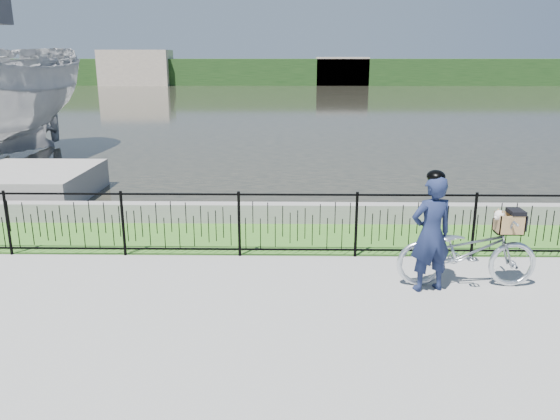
{
  "coord_description": "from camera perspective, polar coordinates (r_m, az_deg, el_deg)",
  "views": [
    {
      "loc": [
        -0.15,
        -7.3,
        3.35
      ],
      "look_at": [
        -0.29,
        1.0,
        1.0
      ],
      "focal_mm": 35.0,
      "sensor_mm": 36.0,
      "label": 1
    }
  ],
  "objects": [
    {
      "name": "ground",
      "position": [
        8.03,
        1.98,
        -8.85
      ],
      "size": [
        120.0,
        120.0,
        0.0
      ],
      "primitive_type": "plane",
      "color": "gray",
      "rests_on": "ground"
    },
    {
      "name": "far_building_right",
      "position": [
        66.11,
        6.48,
        14.21
      ],
      "size": [
        6.0,
        3.0,
        3.2
      ],
      "primitive_type": "cube",
      "color": "#AE9D8B",
      "rests_on": "ground"
    },
    {
      "name": "fence",
      "position": [
        9.32,
        1.85,
        -1.52
      ],
      "size": [
        14.0,
        0.06,
        1.15
      ],
      "primitive_type": null,
      "color": "black",
      "rests_on": "ground"
    },
    {
      "name": "far_treeline",
      "position": [
        67.32,
        1.1,
        14.25
      ],
      "size": [
        120.0,
        6.0,
        3.0
      ],
      "primitive_type": "cube",
      "color": "#214219",
      "rests_on": "ground"
    },
    {
      "name": "far_building_left",
      "position": [
        67.7,
        -14.8,
        14.18
      ],
      "size": [
        8.0,
        4.0,
        4.0
      ],
      "primitive_type": "cube",
      "color": "#AE9D8B",
      "rests_on": "ground"
    },
    {
      "name": "grass_strip",
      "position": [
        10.45,
        1.74,
        -2.87
      ],
      "size": [
        60.0,
        2.0,
        0.01
      ],
      "primitive_type": "cube",
      "color": "#386C21",
      "rests_on": "ground"
    },
    {
      "name": "quay_wall",
      "position": [
        11.34,
        1.68,
        -0.31
      ],
      "size": [
        60.0,
        0.3,
        0.4
      ],
      "primitive_type": "cube",
      "color": "gray",
      "rests_on": "ground"
    },
    {
      "name": "bicycle_rig",
      "position": [
        8.61,
        19.02,
        -4.04
      ],
      "size": [
        2.07,
        0.72,
        1.21
      ],
      "color": "silver",
      "rests_on": "ground"
    },
    {
      "name": "cyclist",
      "position": [
        8.18,
        15.5,
        -2.28
      ],
      "size": [
        0.72,
        0.56,
        1.8
      ],
      "color": "#171F3F",
      "rests_on": "ground"
    },
    {
      "name": "water",
      "position": [
        40.44,
        1.18,
        11.07
      ],
      "size": [
        120.0,
        120.0,
        0.0
      ],
      "primitive_type": "plane",
      "color": "#29281F",
      "rests_on": "ground"
    }
  ]
}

